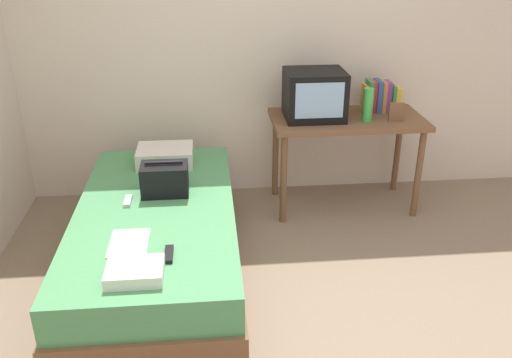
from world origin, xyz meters
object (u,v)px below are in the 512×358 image
Objects in this scene: book_row at (380,97)px; remote_dark at (169,254)px; desk at (347,129)px; picture_frame at (396,112)px; remote_silver at (128,201)px; folded_towel at (135,272)px; handbag at (165,179)px; bed at (158,242)px; pillow at (165,156)px; water_bottle at (368,105)px; magazine at (129,243)px; tv at (314,95)px.

remote_dark is at bearing -135.57° from book_row.
picture_frame is at bearing -21.91° from desk.
remote_silver is at bearing 114.10° from remote_dark.
remote_silver is at bearing 99.22° from folded_towel.
bed is at bearing -106.54° from handbag.
folded_towel is at bearing -135.09° from book_row.
picture_frame is 2.33m from folded_towel.
handbag is at bearing 94.44° from remote_dark.
book_row is 1.76× the size of remote_dark.
book_row is 1.73m from pillow.
water_bottle is at bearing -125.73° from book_row.
bed is at bearing -157.39° from picture_frame.
bed is at bearing -149.83° from book_row.
magazine is 1.04× the size of folded_towel.
handbag is (-1.69, -0.54, -0.23)m from picture_frame.
picture_frame is at bearing -13.49° from tv.
tv is at bearing 31.81° from handbag.
handbag is at bearing -148.19° from tv.
book_row is 1.92× the size of picture_frame.
magazine is (-1.64, -1.17, -0.38)m from water_bottle.
water_bottle is 0.83× the size of handbag.
water_bottle is 1.75× the size of picture_frame.
remote_dark is (-1.04, -1.44, -0.43)m from tv.
pillow is at bearing 93.33° from handbag.
magazine is (-0.17, -0.61, -0.10)m from handbag.
pillow is 2.57× the size of remote_dark.
desk is at bearing 40.00° from magazine.
magazine is 0.27m from remote_dark.
bed is 8.03× the size of water_bottle.
book_row is 1.90× the size of remote_silver.
bed is 0.40m from handbag.
pillow is at bearing -177.32° from water_bottle.
book_row reaches higher than folded_towel.
pillow reaches higher than remote_silver.
desk reaches higher than pillow.
handbag reaches higher than remote_dark.
tv reaches higher than desk.
pillow is 0.64m from remote_silver.
water_bottle is at bearing 172.60° from picture_frame.
remote_silver is (-1.71, -0.68, -0.37)m from water_bottle.
desk is at bearing 7.23° from pillow.
bed is 0.50m from magazine.
tv is 0.57m from book_row.
tv is 2.82× the size of remote_dark.
tv is 1.60m from remote_silver.
magazine is (-1.26, -1.29, -0.43)m from tv.
picture_frame is at bearing 17.61° from handbag.
water_bottle is 1.60× the size of remote_dark.
desk is 1.78m from remote_silver.
remote_dark reaches higher than bed.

